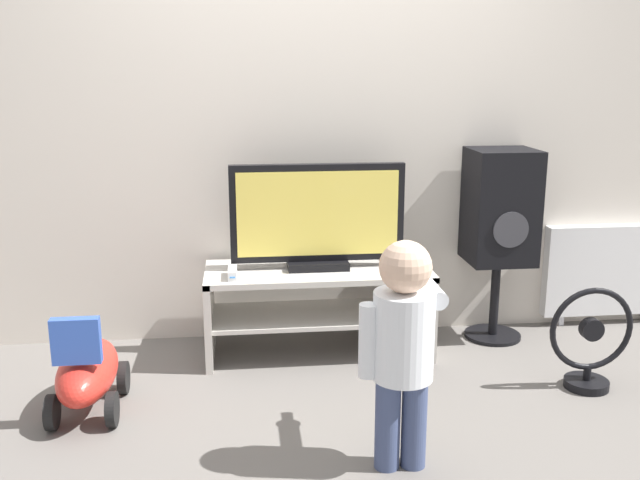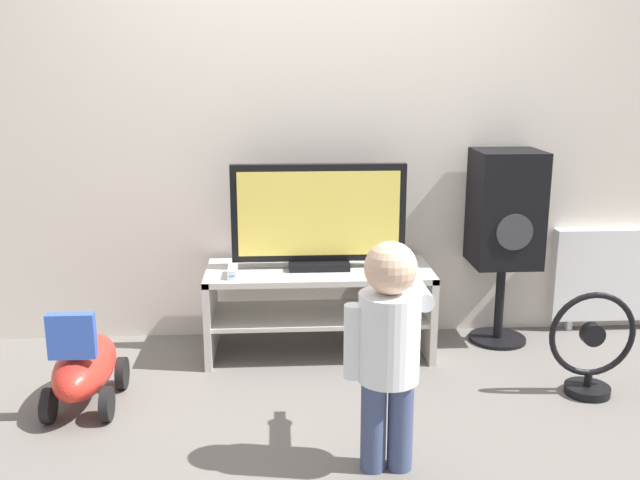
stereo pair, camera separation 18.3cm
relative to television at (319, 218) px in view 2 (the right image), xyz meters
The scene contains 11 objects.
ground_plane 0.78m from the television, 90.00° to the right, with size 16.00×16.00×0.00m, color slate.
wall_back 0.64m from the television, 90.00° to the left, with size 10.00×0.06×2.60m.
tv_stand 0.42m from the television, 90.00° to the right, with size 1.18×0.47×0.47m.
television is the anchor object (origin of this frame).
game_console 0.52m from the television, 163.66° to the right, with size 0.04×0.16×0.05m.
remote_primary 0.47m from the television, 13.74° to the right, with size 0.05×0.13×0.03m.
child 1.20m from the television, 80.64° to the right, with size 0.34×0.50×0.90m.
speaker_tower 1.01m from the television, ahead, with size 0.35×0.34×1.07m.
floor_fan 1.46m from the television, 26.18° to the right, with size 0.41×0.21×0.50m.
ride_on_toy 1.35m from the television, 151.97° to the right, with size 0.29×0.58×0.49m.
radiator 1.80m from the television, ahead, with size 0.77×0.08×0.60m.
Camera 2 is at (-0.21, -3.34, 1.51)m, focal length 40.00 mm.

